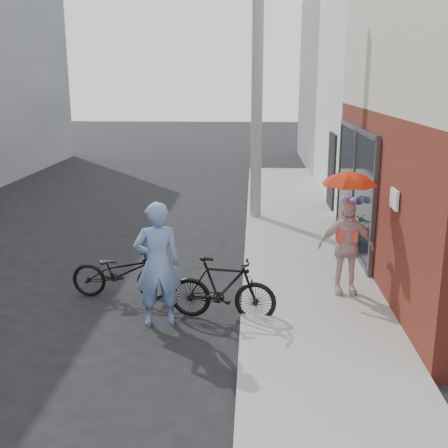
# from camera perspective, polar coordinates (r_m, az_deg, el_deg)

# --- Properties ---
(ground) EXTENTS (80.00, 80.00, 0.00)m
(ground) POSITION_cam_1_polar(r_m,az_deg,el_deg) (8.97, -3.93, -8.95)
(ground) COLOR black
(ground) RESTS_ON ground
(sidewalk) EXTENTS (2.20, 24.00, 0.12)m
(sidewalk) POSITION_cam_1_polar(r_m,az_deg,el_deg) (10.81, 8.52, -4.58)
(sidewalk) COLOR #979892
(sidewalk) RESTS_ON ground
(curb) EXTENTS (0.12, 24.00, 0.12)m
(curb) POSITION_cam_1_polar(r_m,az_deg,el_deg) (10.75, 2.34, -4.52)
(curb) COLOR #9E9E99
(curb) RESTS_ON ground
(east_building_far) EXTENTS (8.00, 8.00, 7.00)m
(east_building_far) POSITION_cam_1_polar(r_m,az_deg,el_deg) (24.93, 17.88, 13.74)
(east_building_far) COLOR slate
(east_building_far) RESTS_ON ground
(utility_pole) EXTENTS (0.28, 0.28, 7.00)m
(utility_pole) POSITION_cam_1_polar(r_m,az_deg,el_deg) (14.16, 3.39, 14.25)
(utility_pole) COLOR #9E9E99
(utility_pole) RESTS_ON ground
(officer) EXTENTS (0.77, 0.60, 1.88)m
(officer) POSITION_cam_1_polar(r_m,az_deg,el_deg) (8.27, -6.77, -4.09)
(officer) COLOR #6B88BE
(officer) RESTS_ON ground
(bike_left) EXTENTS (1.73, 0.71, 0.89)m
(bike_left) POSITION_cam_1_polar(r_m,az_deg,el_deg) (9.53, -10.41, -4.86)
(bike_left) COLOR black
(bike_left) RESTS_ON ground
(bike_right) EXTENTS (1.69, 0.68, 0.98)m
(bike_right) POSITION_cam_1_polar(r_m,az_deg,el_deg) (8.53, -0.14, -6.61)
(bike_right) COLOR black
(bike_right) RESTS_ON ground
(kimono_woman) EXTENTS (0.93, 0.42, 1.56)m
(kimono_woman) POSITION_cam_1_polar(r_m,az_deg,el_deg) (9.38, 12.28, -2.33)
(kimono_woman) COLOR beige
(kimono_woman) RESTS_ON sidewalk
(parasol) EXTENTS (0.85, 0.85, 0.75)m
(parasol) POSITION_cam_1_polar(r_m,az_deg,el_deg) (9.12, 12.67, 4.63)
(parasol) COLOR #EA441B
(parasol) RESTS_ON kimono_woman
(planter) EXTENTS (0.49, 0.49, 0.20)m
(planter) POSITION_cam_1_polar(r_m,az_deg,el_deg) (11.87, 12.42, -2.19)
(planter) COLOR black
(planter) RESTS_ON sidewalk
(potted_plant) EXTENTS (0.55, 0.48, 0.62)m
(potted_plant) POSITION_cam_1_polar(r_m,az_deg,el_deg) (11.76, 12.53, -0.27)
(potted_plant) COLOR #2F6528
(potted_plant) RESTS_ON planter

